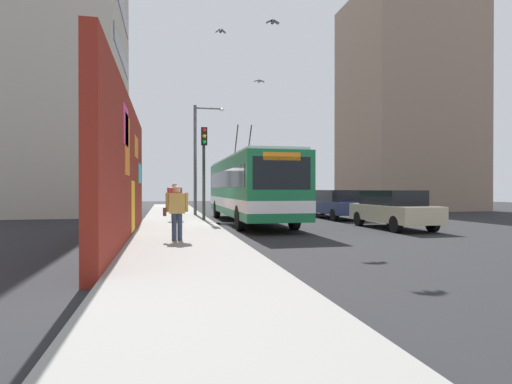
# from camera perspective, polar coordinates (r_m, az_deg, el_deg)

# --- Properties ---
(ground_plane) EXTENTS (80.00, 80.00, 0.00)m
(ground_plane) POSITION_cam_1_polar(r_m,az_deg,el_deg) (18.38, -5.54, -4.70)
(ground_plane) COLOR #232326
(sidewalk_slab) EXTENTS (48.00, 3.20, 0.15)m
(sidewalk_slab) POSITION_cam_1_polar(r_m,az_deg,el_deg) (18.25, -10.55, -4.50)
(sidewalk_slab) COLOR gray
(sidewalk_slab) RESTS_ON ground_plane
(graffiti_wall) EXTENTS (12.66, 0.32, 4.42)m
(graffiti_wall) POSITION_cam_1_polar(r_m,az_deg,el_deg) (13.58, -17.38, 2.84)
(graffiti_wall) COLOR maroon
(graffiti_wall) RESTS_ON ground_plane
(building_far_left) EXTENTS (10.86, 8.36, 18.33)m
(building_far_left) POSITION_cam_1_polar(r_m,az_deg,el_deg) (31.56, -25.60, 14.17)
(building_far_left) COLOR #B2A899
(building_far_left) RESTS_ON ground_plane
(building_far_right) EXTENTS (8.39, 8.99, 17.07)m
(building_far_right) POSITION_cam_1_polar(r_m,az_deg,el_deg) (36.70, 19.86, 11.21)
(building_far_right) COLOR gray
(building_far_right) RESTS_ON ground_plane
(city_bus) EXTENTS (11.72, 2.49, 4.92)m
(city_bus) POSITION_cam_1_polar(r_m,az_deg,el_deg) (20.14, -0.97, 0.73)
(city_bus) COLOR #19723F
(city_bus) RESTS_ON ground_plane
(parked_car_champagne) EXTENTS (4.57, 1.77, 1.58)m
(parked_car_champagne) POSITION_cam_1_polar(r_m,az_deg,el_deg) (18.08, 18.14, -2.15)
(parked_car_champagne) COLOR #C6B793
(parked_car_champagne) RESTS_ON ground_plane
(parked_car_navy) EXTENTS (4.89, 1.75, 1.58)m
(parked_car_navy) POSITION_cam_1_polar(r_m,az_deg,el_deg) (23.36, 10.79, -1.57)
(parked_car_navy) COLOR navy
(parked_car_navy) RESTS_ON ground_plane
(parked_car_silver) EXTENTS (4.72, 1.74, 1.58)m
(parked_car_silver) POSITION_cam_1_polar(r_m,az_deg,el_deg) (28.40, 6.54, -1.22)
(parked_car_silver) COLOR #B7B7BC
(parked_car_silver) RESTS_ON ground_plane
(parked_car_white) EXTENTS (4.80, 1.78, 1.58)m
(parked_car_white) POSITION_cam_1_polar(r_m,az_deg,el_deg) (33.89, 3.41, -0.96)
(parked_car_white) COLOR white
(parked_car_white) RESTS_ON ground_plane
(pedestrian_near_wall) EXTENTS (0.22, 0.72, 1.57)m
(pedestrian_near_wall) POSITION_cam_1_polar(r_m,az_deg,el_deg) (12.24, -10.77, -2.27)
(pedestrian_near_wall) COLOR #2D3F59
(pedestrian_near_wall) RESTS_ON sidewalk_slab
(pedestrian_midblock) EXTENTS (0.24, 0.70, 1.77)m
(pedestrian_midblock) POSITION_cam_1_polar(r_m,az_deg,el_deg) (20.24, -11.04, -0.82)
(pedestrian_midblock) COLOR #2D3F59
(pedestrian_midblock) RESTS_ON sidewalk_slab
(traffic_light) EXTENTS (0.49, 0.28, 4.42)m
(traffic_light) POSITION_cam_1_polar(r_m,az_deg,el_deg) (20.01, -7.11, 4.64)
(traffic_light) COLOR #2D382D
(traffic_light) RESTS_ON sidewalk_slab
(street_lamp) EXTENTS (0.44, 1.80, 6.36)m
(street_lamp) POSITION_cam_1_polar(r_m,az_deg,el_deg) (24.64, -7.82, 5.49)
(street_lamp) COLOR #4C4C51
(street_lamp) RESTS_ON sidewalk_slab
(flying_pigeons) EXTENTS (7.48, 2.61, 2.50)m
(flying_pigeons) POSITION_cam_1_polar(r_m,az_deg,el_deg) (19.93, -0.16, 20.58)
(flying_pigeons) COLOR #47474C
(curbside_puddle) EXTENTS (1.50, 1.50, 0.00)m
(curbside_puddle) POSITION_cam_1_polar(r_m,az_deg,el_deg) (19.80, -4.27, -4.32)
(curbside_puddle) COLOR black
(curbside_puddle) RESTS_ON ground_plane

